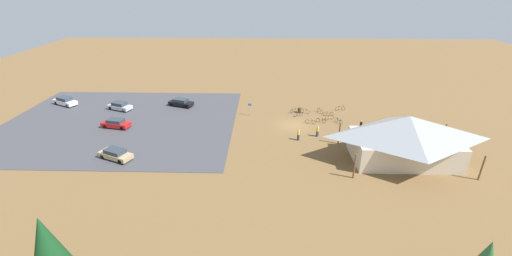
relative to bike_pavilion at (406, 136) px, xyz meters
name	(u,v)px	position (x,y,z in m)	size (l,w,h in m)	color
ground	(294,125)	(12.87, -10.36, -3.34)	(160.00, 160.00, 0.00)	brown
parking_lot_asphalt	(120,122)	(40.61, -10.84, -3.32)	(36.56, 29.31, 0.05)	#424247
bike_pavilion	(406,136)	(0.00, 0.00, 0.00)	(14.63, 9.04, 6.03)	beige
trash_bin	(300,110)	(11.50, -15.74, -2.89)	(0.60, 0.60, 0.90)	brown
lot_sign	(250,107)	(19.99, -14.33, -1.93)	(0.56, 0.08, 2.20)	#99999E
pine_west	(46,244)	(32.17, 20.52, 1.47)	(2.64, 2.64, 7.09)	brown
bicycle_orange_trailside	(310,122)	(10.22, -11.08, -2.99)	(1.64, 0.55, 0.79)	black
bicycle_blue_mid_cluster	(321,120)	(8.48, -11.62, -3.00)	(1.48, 0.72, 0.78)	black
bicycle_green_yard_left	(294,111)	(12.46, -15.69, -2.95)	(1.44, 1.19, 0.82)	black
bicycle_silver_yard_right	(320,111)	(8.04, -15.76, -2.96)	(0.75, 1.62, 0.83)	black
bicycle_teal_yard_center	(340,108)	(4.32, -17.03, -2.96)	(1.76, 0.48, 0.89)	black
bicycle_purple_near_porch	(298,114)	(11.89, -14.08, -2.98)	(1.53, 0.82, 0.78)	black
bicycle_black_lone_west	(339,121)	(5.71, -11.48, -2.97)	(0.97, 1.44, 0.82)	black
bicycle_white_edge_north	(305,111)	(10.63, -15.54, -2.98)	(1.44, 0.93, 0.78)	black
bicycle_red_yard_front	(328,114)	(6.84, -14.45, -2.99)	(1.72, 0.48, 0.82)	black
bicycle_yellow_back_row	(330,118)	(6.92, -12.75, -2.99)	(1.58, 0.79, 0.81)	black
car_black_inner_stall	(181,102)	(32.51, -18.23, -2.61)	(4.68, 3.15, 1.38)	black
car_silver_far_end	(120,106)	(42.76, -16.14, -2.60)	(4.56, 3.13, 1.39)	#BCBCC1
car_tan_mid_lot	(115,154)	(36.43, 0.78, -2.62)	(4.79, 3.41, 1.34)	tan
car_white_end_stall	(65,101)	(53.62, -18.24, -2.57)	(4.96, 3.63, 1.48)	white
car_red_second_row	(116,123)	(40.34, -8.72, -2.61)	(4.51, 2.52, 1.38)	red
visitor_crossing_yard	(318,131)	(9.78, -6.55, -2.47)	(0.40, 0.40, 1.67)	#2D3347
visitor_by_pavilion	(298,134)	(12.66, -5.25, -2.46)	(0.37, 0.40, 1.69)	#2D3347
visitor_near_lot	(361,126)	(3.05, -8.47, -2.42)	(0.40, 0.37, 1.75)	#2D3347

